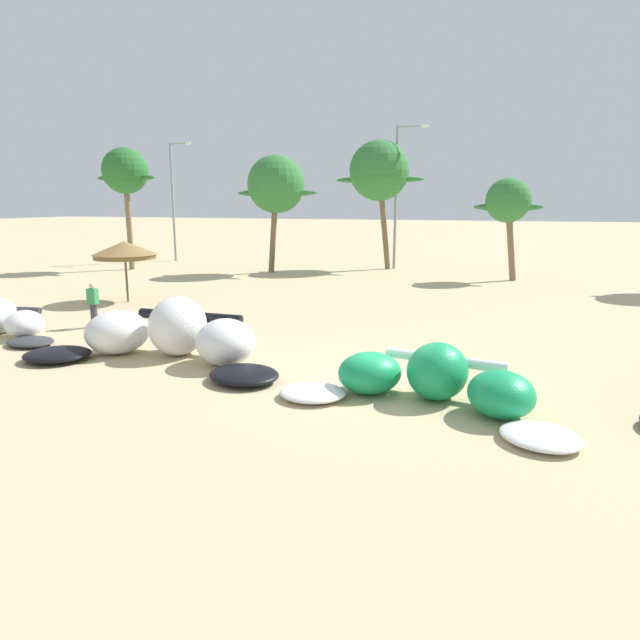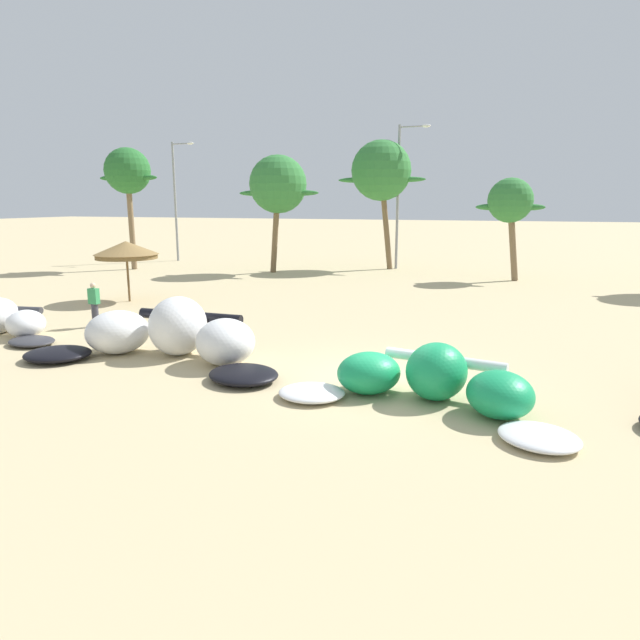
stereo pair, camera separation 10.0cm
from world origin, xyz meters
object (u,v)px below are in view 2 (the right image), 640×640
at_px(palm_left_of_gap, 381,171).
at_px(palm_center_left, 510,202).
at_px(palm_left, 278,185).
at_px(palm_leftmost, 128,173).
at_px(lamppost_west_center, 401,189).
at_px(kite_left_of_center, 431,382).
at_px(lamppost_west, 177,195).
at_px(beach_umbrella_near_van, 126,250).
at_px(kite_left, 170,336).
at_px(person_near_kites, 94,305).

height_order(palm_left_of_gap, palm_center_left, palm_left_of_gap).
distance_m(palm_left, palm_center_left, 13.91).
height_order(palm_leftmost, lamppost_west_center, lamppost_west_center).
height_order(kite_left_of_center, palm_left, palm_left).
relative_size(kite_left_of_center, lamppost_west, 0.77).
xyz_separation_m(palm_center_left, lamppost_west_center, (-7.02, 3.66, 0.81)).
bearing_deg(beach_umbrella_near_van, palm_leftmost, 126.40).
bearing_deg(kite_left_of_center, palm_center_left, 87.26).
bearing_deg(kite_left_of_center, palm_left_of_gap, 105.91).
distance_m(kite_left, lamppost_west_center, 24.88).
bearing_deg(palm_left_of_gap, palm_left, -142.64).
relative_size(kite_left, beach_umbrella_near_van, 2.89).
height_order(kite_left, palm_leftmost, palm_leftmost).
xyz_separation_m(palm_left, lamppost_west_center, (6.81, 4.65, -0.23)).
bearing_deg(palm_leftmost, lamppost_west, 91.98).
xyz_separation_m(palm_left, lamppost_west, (-10.20, 4.30, -0.53)).
bearing_deg(palm_leftmost, kite_left_of_center, -40.54).
xyz_separation_m(person_near_kites, palm_left_of_gap, (5.45, 21.30, 5.61)).
relative_size(kite_left_of_center, palm_center_left, 1.17).
bearing_deg(kite_left_of_center, lamppost_west_center, 103.08).
height_order(kite_left_of_center, person_near_kites, person_near_kites).
distance_m(palm_left, lamppost_west_center, 8.25).
relative_size(palm_left, palm_left_of_gap, 0.87).
bearing_deg(person_near_kites, kite_left, -28.46).
bearing_deg(beach_umbrella_near_van, palm_center_left, 39.37).
bearing_deg(palm_left_of_gap, kite_left_of_center, -74.09).
relative_size(person_near_kites, lamppost_west_center, 0.17).
xyz_separation_m(palm_leftmost, palm_center_left, (23.83, 2.55, -1.88)).
bearing_deg(palm_left_of_gap, lamppost_west, 179.83).
distance_m(lamppost_west, lamppost_west_center, 17.02).
bearing_deg(palm_left_of_gap, kite_left, -91.10).
relative_size(kite_left, palm_leftmost, 1.04).
distance_m(kite_left, palm_leftmost, 24.32).
distance_m(palm_leftmost, palm_center_left, 24.04).
distance_m(beach_umbrella_near_van, palm_center_left, 20.83).
height_order(kite_left_of_center, palm_left_of_gap, palm_left_of_gap).
bearing_deg(lamppost_west_center, beach_umbrella_near_van, -118.17).
relative_size(person_near_kites, palm_left, 0.22).
relative_size(palm_leftmost, lamppost_west_center, 0.85).
relative_size(kite_left_of_center, lamppost_west_center, 0.72).
xyz_separation_m(palm_left, palm_center_left, (13.84, 0.99, -1.04)).
bearing_deg(kite_left, kite_left_of_center, -9.58).
relative_size(palm_left_of_gap, lamppost_west, 0.96).
xyz_separation_m(beach_umbrella_near_van, person_near_kites, (2.31, -4.89, -1.52)).
bearing_deg(kite_left, palm_leftmost, 129.71).
distance_m(person_near_kites, lamppost_west_center, 23.13).
bearing_deg(palm_left, kite_left_of_center, -58.72).
bearing_deg(palm_left, beach_umbrella_near_van, -100.18).
height_order(kite_left_of_center, palm_center_left, palm_center_left).
distance_m(palm_left, palm_left_of_gap, 7.08).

